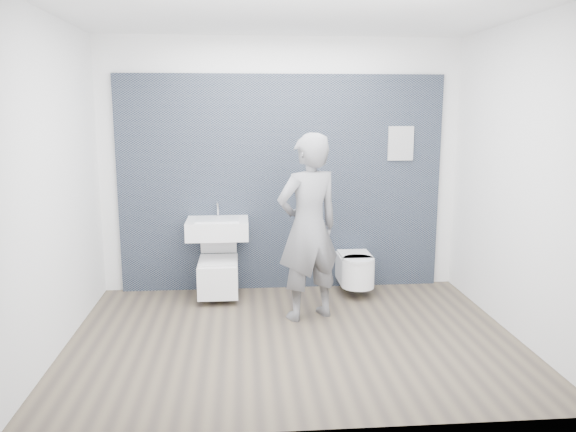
{
  "coord_description": "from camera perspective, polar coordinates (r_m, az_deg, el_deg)",
  "views": [
    {
      "loc": [
        -0.45,
        -4.75,
        2.03
      ],
      "look_at": [
        0.0,
        0.6,
        1.0
      ],
      "focal_mm": 35.0,
      "sensor_mm": 36.0,
      "label": 1
    }
  ],
  "objects": [
    {
      "name": "ground",
      "position": [
        5.18,
        0.57,
        -12.19
      ],
      "size": [
        4.0,
        4.0,
        0.0
      ],
      "primitive_type": "plane",
      "color": "brown",
      "rests_on": "ground"
    },
    {
      "name": "washbasin",
      "position": [
        6.08,
        -7.17,
        -1.21
      ],
      "size": [
        0.66,
        0.49,
        0.49
      ],
      "color": "white",
      "rests_on": "ground"
    },
    {
      "name": "room_shell",
      "position": [
        4.78,
        0.61,
        7.38
      ],
      "size": [
        4.0,
        4.0,
        4.0
      ],
      "color": "white",
      "rests_on": "ground"
    },
    {
      "name": "visitor",
      "position": [
        5.39,
        2.09,
        -1.19
      ],
      "size": [
        0.78,
        0.66,
        1.81
      ],
      "primitive_type": "imported",
      "rotation": [
        0.0,
        0.0,
        3.55
      ],
      "color": "slate",
      "rests_on": "ground"
    },
    {
      "name": "toilet_rounded",
      "position": [
        6.26,
        6.91,
        -5.42
      ],
      "size": [
        0.36,
        0.61,
        0.33
      ],
      "color": "white",
      "rests_on": "ground"
    },
    {
      "name": "info_placard",
      "position": [
        6.74,
        10.86,
        -6.88
      ],
      "size": [
        0.28,
        0.03,
        0.38
      ],
      "primitive_type": "cube",
      "color": "silver",
      "rests_on": "ground"
    },
    {
      "name": "toilet_square",
      "position": [
        6.15,
        -7.08,
        -5.86
      ],
      "size": [
        0.42,
        0.61,
        0.79
      ],
      "color": "white",
      "rests_on": "ground"
    },
    {
      "name": "tile_wall",
      "position": [
        6.56,
        -0.64,
        -7.18
      ],
      "size": [
        3.6,
        0.06,
        2.4
      ],
      "primitive_type": "cube",
      "color": "black",
      "rests_on": "ground"
    }
  ]
}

